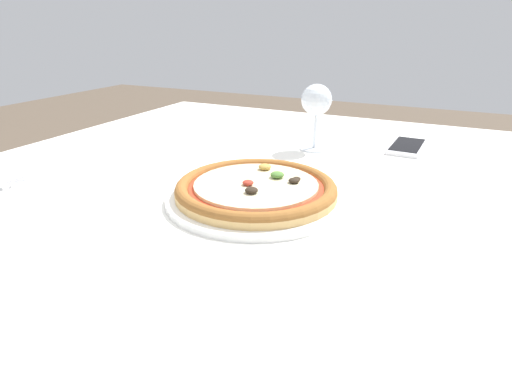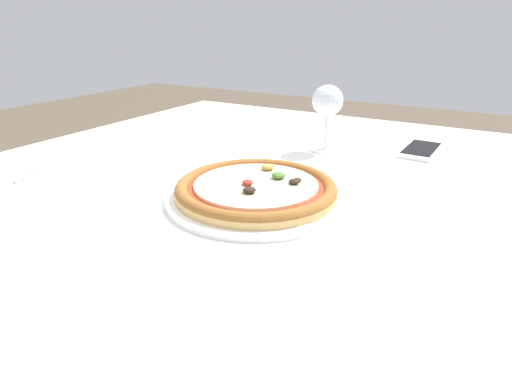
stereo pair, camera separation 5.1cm
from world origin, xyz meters
TOP-DOWN VIEW (x-y plane):
  - dining_table at (0.00, 0.00)m, footprint 1.26×1.15m
  - pizza_plate at (0.01, -0.14)m, footprint 0.30×0.30m
  - wine_glass_far_left at (0.00, 0.19)m, footprint 0.07×0.07m
  - cell_phone at (0.19, 0.28)m, footprint 0.08×0.15m

SIDE VIEW (x-z plane):
  - dining_table at x=0.00m, z-range 0.29..1.04m
  - cell_phone at x=0.19m, z-range 0.75..0.76m
  - pizza_plate at x=0.01m, z-range 0.74..0.78m
  - wine_glass_far_left at x=0.00m, z-range 0.78..0.93m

